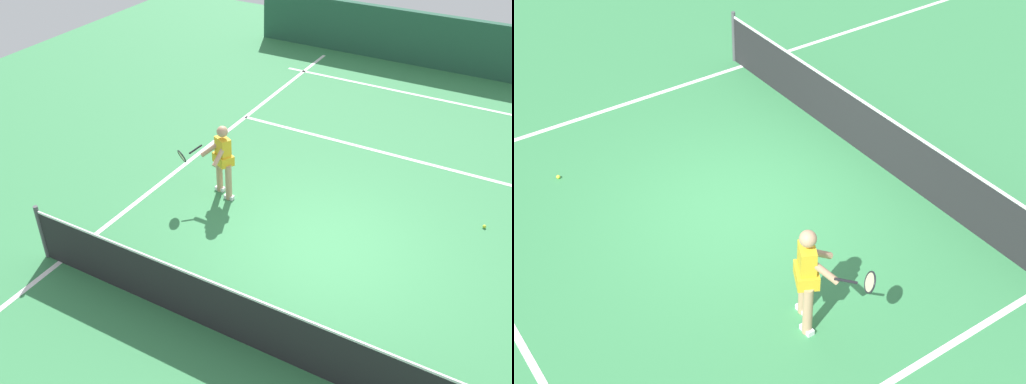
# 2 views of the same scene
# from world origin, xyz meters

# --- Properties ---
(ground_plane) EXTENTS (25.21, 25.21, 0.00)m
(ground_plane) POSITION_xyz_m (0.00, 0.00, 0.00)
(ground_plane) COLOR #38844C
(court_back_wall) EXTENTS (12.72, 0.24, 1.58)m
(court_back_wall) POSITION_xyz_m (0.00, -9.39, 0.79)
(court_back_wall) COLOR #23513D
(court_back_wall) RESTS_ON ground
(baseline_marking) EXTENTS (8.72, 0.10, 0.01)m
(baseline_marking) POSITION_xyz_m (0.00, -7.19, 0.00)
(baseline_marking) COLOR white
(baseline_marking) RESTS_ON ground
(service_line_marking) EXTENTS (7.72, 0.10, 0.01)m
(service_line_marking) POSITION_xyz_m (0.00, -3.74, 0.00)
(service_line_marking) COLOR white
(service_line_marking) RESTS_ON ground
(sideline_right_marking) EXTENTS (0.10, 17.39, 0.01)m
(sideline_right_marking) POSITION_xyz_m (3.86, 0.00, 0.00)
(sideline_right_marking) COLOR white
(sideline_right_marking) RESTS_ON ground
(court_net) EXTENTS (8.40, 0.08, 1.07)m
(court_net) POSITION_xyz_m (0.00, 2.62, 0.50)
(court_net) COLOR #4C4C51
(court_net) RESTS_ON ground
(tennis_player) EXTENTS (1.05, 0.82, 1.55)m
(tennis_player) POSITION_xyz_m (2.50, -0.51, 0.85)
(tennis_player) COLOR tan
(tennis_player) RESTS_ON ground
(tennis_ball_mid) EXTENTS (0.07, 0.07, 0.07)m
(tennis_ball_mid) POSITION_xyz_m (-2.35, -1.98, 0.03)
(tennis_ball_mid) COLOR #D1E533
(tennis_ball_mid) RESTS_ON ground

